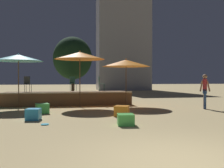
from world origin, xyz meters
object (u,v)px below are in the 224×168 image
at_px(patio_umbrella_1, 18,58).
at_px(person_0, 205,90).
at_px(cube_seat_1, 42,108).
at_px(bistro_chair_0, 73,82).
at_px(bistro_chair_1, 27,82).
at_px(frisbee_disc, 45,124).
at_px(background_tree_1, 73,58).
at_px(patio_umbrella_2, 126,63).
at_px(bistro_chair_2, 100,82).
at_px(cube_seat_2, 126,120).
at_px(cube_seat_0, 33,114).
at_px(patio_umbrella_0, 80,56).
at_px(cube_seat_3, 122,111).

xyz_separation_m(patio_umbrella_1, person_0, (9.69, -2.34, -1.71)).
distance_m(cube_seat_1, bistro_chair_0, 4.74).
distance_m(bistro_chair_0, bistro_chair_1, 2.81).
bearing_deg(patio_umbrella_1, bistro_chair_1, 70.44).
distance_m(frisbee_disc, background_tree_1, 16.45).
bearing_deg(bistro_chair_1, person_0, -46.14).
bearing_deg(patio_umbrella_1, bistro_chair_0, 32.38).
bearing_deg(background_tree_1, patio_umbrella_2, -75.18).
height_order(bistro_chair_2, background_tree_1, background_tree_1).
distance_m(bistro_chair_2, background_tree_1, 10.14).
height_order(patio_umbrella_1, cube_seat_2, patio_umbrella_1).
relative_size(cube_seat_0, bistro_chair_2, 0.65).
height_order(bistro_chair_0, background_tree_1, background_tree_1).
height_order(cube_seat_2, background_tree_1, background_tree_1).
distance_m(person_0, bistro_chair_0, 7.95).
relative_size(patio_umbrella_0, bistro_chair_2, 3.52).
bearing_deg(cube_seat_2, background_tree_1, 95.00).
height_order(patio_umbrella_0, bistro_chair_1, patio_umbrella_0).
relative_size(cube_seat_2, bistro_chair_2, 0.68).
bearing_deg(bistro_chair_2, background_tree_1, 7.96).
relative_size(person_0, frisbee_disc, 6.57).
xyz_separation_m(patio_umbrella_2, frisbee_disc, (-4.13, -5.27, -2.47)).
height_order(bistro_chair_2, frisbee_disc, bistro_chair_2).
height_order(bistro_chair_0, bistro_chair_2, same).
xyz_separation_m(cube_seat_3, person_0, (4.80, 1.63, 0.79)).
bearing_deg(background_tree_1, person_0, -63.11).
bearing_deg(person_0, patio_umbrella_2, -96.57).
bearing_deg(background_tree_1, frisbee_disc, -94.60).
xyz_separation_m(patio_umbrella_2, cube_seat_1, (-4.50, -2.32, -2.26)).
bearing_deg(cube_seat_1, cube_seat_0, -94.97).
relative_size(cube_seat_1, frisbee_disc, 2.46).
relative_size(patio_umbrella_2, background_tree_1, 0.49).
bearing_deg(patio_umbrella_2, person_0, -30.44).
relative_size(cube_seat_0, cube_seat_2, 0.95).
relative_size(patio_umbrella_0, background_tree_1, 0.56).
xyz_separation_m(cube_seat_3, bistro_chair_2, (-0.30, 4.76, 1.14)).
xyz_separation_m(cube_seat_0, cube_seat_3, (3.57, 0.32, 0.00)).
distance_m(cube_seat_3, bistro_chair_0, 6.27).
xyz_separation_m(patio_umbrella_1, cube_seat_3, (4.89, -3.98, -2.50)).
bearing_deg(cube_seat_2, bistro_chair_0, 101.72).
bearing_deg(cube_seat_3, bistro_chair_2, 93.55).
xyz_separation_m(patio_umbrella_2, background_tree_1, (-2.84, 10.73, 1.09)).
bearing_deg(patio_umbrella_2, bistro_chair_0, 145.97).
bearing_deg(frisbee_disc, bistro_chair_2, 66.20).
height_order(patio_umbrella_2, cube_seat_2, patio_umbrella_2).
distance_m(patio_umbrella_2, background_tree_1, 11.16).
distance_m(cube_seat_1, cube_seat_3, 3.72).
distance_m(cube_seat_3, frisbee_disc, 3.38).
bearing_deg(bistro_chair_2, patio_umbrella_2, -124.87).
relative_size(patio_umbrella_0, person_0, 1.74).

